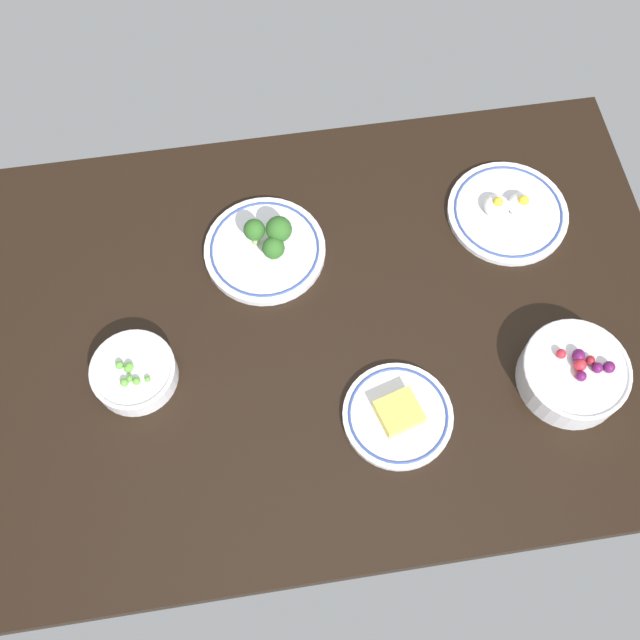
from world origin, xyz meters
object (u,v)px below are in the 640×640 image
Objects in this scene: bowl_berries at (573,373)px; plate_eggs at (508,211)px; plate_broccoli at (266,247)px; bowl_peas at (134,372)px; plate_cheese at (398,415)px.

plate_eggs is at bearing 92.87° from bowl_berries.
bowl_berries is (47.55, -32.56, 1.32)cm from plate_broccoli.
plate_broccoli is 57.64cm from bowl_berries.
bowl_peas is 0.65× the size of plate_broccoli.
plate_eggs is at bearing 51.93° from plate_cheese.
bowl_peas is 0.63× the size of plate_eggs.
bowl_peas is 74.11cm from plate_eggs.
bowl_berries is (1.70, -33.93, 2.15)cm from plate_eggs.
bowl_peas reaches higher than plate_cheese.
plate_cheese is 44.54cm from bowl_peas.
bowl_berries reaches higher than bowl_peas.
plate_cheese is 38.87cm from plate_broccoli.
plate_cheese is at bearing -17.65° from bowl_peas.
plate_broccoli is at bearing -178.29° from plate_eggs.
plate_cheese is 45.70cm from plate_eggs.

